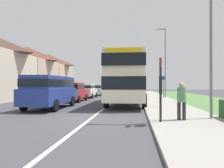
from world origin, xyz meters
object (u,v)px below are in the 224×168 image
Objects in this scene: double_decker_bus at (127,77)px; street_lamp_near at (209,16)px; parked_car_silver at (97,89)px; pedestrian_at_stop at (181,99)px; bus_stop_sign at (160,85)px; parked_van_blue at (51,89)px; parked_car_white at (86,90)px; street_lamp_mid at (164,59)px; parked_car_red at (73,91)px; cycle_route_sign at (163,86)px.

street_lamp_near reaches higher than double_decker_bus.
pedestrian_at_stop is (7.41, -21.53, 0.11)m from parked_car_silver.
parked_car_silver is 23.00m from bus_stop_sign.
parked_van_blue is 11.58m from parked_car_white.
parked_car_silver is 22.96m from street_lamp_near.
parked_van_blue reaches higher than pedestrian_at_stop.
pedestrian_at_stop is at bearing -71.00° from parked_car_silver.
bus_stop_sign is 0.33× the size of street_lamp_mid.
parked_car_red is 1.73× the size of bus_stop_sign.
double_decker_bus is 3.69× the size of bus_stop_sign.
parked_van_blue is 1.26× the size of parked_car_white.
bus_stop_sign is at bearing -37.99° from parked_van_blue.
bus_stop_sign reaches higher than parked_car_silver.
street_lamp_near is 14.68m from street_lamp_mid.
parked_car_silver is 0.50× the size of street_lamp_mid.
double_decker_bus is 8.52m from street_lamp_near.
double_decker_bus is 14.59m from parked_car_silver.
parked_car_silver is (0.23, 5.42, -0.03)m from parked_car_white.
parked_car_silver is at bearing 112.45° from street_lamp_near.
street_lamp_mid is at bearing -35.66° from parked_car_silver.
parked_car_red is at bearing -90.80° from parked_car_silver.
bus_stop_sign is at bearing -149.72° from pedestrian_at_stop.
parked_car_white is at bearing 175.27° from cycle_route_sign.
street_lamp_near is at bearing -89.97° from cycle_route_sign.
street_lamp_near is (0.01, -14.79, 3.06)m from cycle_route_sign.
street_lamp_near is (1.25, 0.57, 3.52)m from pedestrian_at_stop.
double_decker_bus is at bearing 107.88° from pedestrian_at_stop.
street_lamp_mid is at bearing 28.84° from parked_car_red.
cycle_route_sign is 15.11m from street_lamp_near.
street_lamp_mid reaches higher than pedestrian_at_stop.
pedestrian_at_stop reaches higher than parked_car_silver.
parked_car_red reaches higher than parked_car_silver.
bus_stop_sign reaches higher than parked_van_blue.
double_decker_bus is 2.45× the size of parked_car_silver.
double_decker_bus is 2.13× the size of parked_car_red.
pedestrian_at_stop is 15.43m from cycle_route_sign.
street_lamp_mid is (8.98, -0.85, 3.53)m from parked_car_white.
parked_car_red is 12.77m from bus_stop_sign.
parked_car_white is 1.68× the size of cycle_route_sign.
parked_van_blue is at bearing 148.43° from pedestrian_at_stop.
parked_car_silver is at bearing 89.20° from parked_car_red.
street_lamp_mid is (8.71, 10.72, 3.18)m from parked_van_blue.
double_decker_bus is 1.22× the size of street_lamp_near.
parked_van_blue reaches higher than parked_car_white.
pedestrian_at_stop is at bearing 30.28° from bus_stop_sign.
bus_stop_sign reaches higher than parked_car_white.
bus_stop_sign is at bearing -58.48° from parked_car_red.
pedestrian_at_stop is (7.37, -4.53, -0.28)m from parked_van_blue.
parked_van_blue is at bearing -145.64° from double_decker_bus.
parked_van_blue is 5.83m from parked_car_red.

